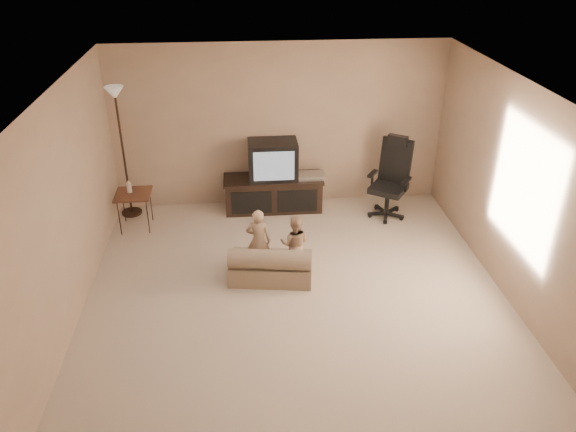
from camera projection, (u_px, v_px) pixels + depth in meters
The scene contains 9 objects.
floor at pixel (298, 303), 6.61m from camera, with size 5.50×5.50×0.00m, color beige.
room_shell at pixel (299, 187), 5.90m from camera, with size 5.50×5.50×5.50m.
tv_stand at pixel (274, 181), 8.58m from camera, with size 1.54×0.57×1.10m.
office_chair at pixel (390, 188), 8.41m from camera, with size 0.78×0.79×1.22m.
side_table at pixel (133, 194), 8.01m from camera, with size 0.50×0.50×0.75m.
floor_lamp at pixel (119, 124), 7.97m from camera, with size 0.31×0.31×1.97m.
child_sofa at pixel (271, 266), 6.96m from camera, with size 1.09×0.72×0.50m.
toddler_left at pixel (258, 240), 7.06m from camera, with size 0.31×0.23×0.86m, color tan.
toddler_right at pixel (295, 244), 7.06m from camera, with size 0.38×0.21×0.78m, color tan.
Camera 1 is at (-0.60, -5.33, 4.01)m, focal length 35.00 mm.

